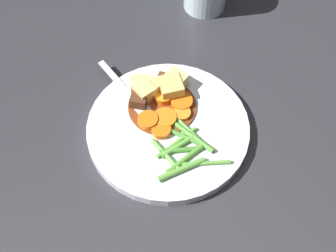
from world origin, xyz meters
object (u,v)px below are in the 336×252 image
carrot_slice_5 (165,119)px  meat_chunk_0 (139,101)px  meat_chunk_1 (164,81)px  fork (132,97)px  carrot_slice_3 (182,102)px  potato_chunk_4 (176,81)px  dinner_plate (168,129)px  carrot_slice_1 (160,91)px  carrot_slice_2 (182,114)px  carrot_slice_6 (148,121)px  potato_chunk_2 (151,89)px  carrot_slice_0 (163,97)px  potato_chunk_0 (141,85)px  carrot_slice_4 (161,130)px  potato_chunk_3 (171,88)px  potato_chunk_1 (144,93)px

carrot_slice_5 → meat_chunk_0: (0.04, 0.03, 0.01)m
meat_chunk_1 → fork: meat_chunk_1 is taller
carrot_slice_3 → potato_chunk_4: bearing=-8.1°
dinner_plate → carrot_slice_1: carrot_slice_1 is taller
carrot_slice_2 → carrot_slice_6: size_ratio=0.85×
carrot_slice_6 → potato_chunk_2: (0.05, -0.03, 0.01)m
carrot_slice_0 → carrot_slice_6: (-0.03, 0.04, -0.00)m
carrot_slice_0 → carrot_slice_2: carrot_slice_0 is taller
potato_chunk_0 → potato_chunk_2: size_ratio=1.26×
carrot_slice_2 → carrot_slice_3: bearing=-21.3°
carrot_slice_4 → carrot_slice_3: bearing=-53.5°
carrot_slice_2 → meat_chunk_0: bearing=51.4°
carrot_slice_2 → dinner_plate: bearing=110.2°
dinner_plate → meat_chunk_0: (0.05, 0.03, 0.02)m
carrot_slice_4 → potato_chunk_3: potato_chunk_3 is taller
potato_chunk_1 → fork: 0.02m
carrot_slice_3 → carrot_slice_5: same height
carrot_slice_3 → potato_chunk_1: potato_chunk_1 is taller
potato_chunk_1 → meat_chunk_1: (0.01, -0.04, -0.00)m
carrot_slice_4 → meat_chunk_1: 0.09m
potato_chunk_0 → potato_chunk_3: bearing=-121.6°
dinner_plate → potato_chunk_4: bearing=-31.4°
carrot_slice_1 → carrot_slice_6: bearing=140.2°
carrot_slice_0 → meat_chunk_1: 0.03m
carrot_slice_5 → potato_chunk_1: 0.06m
meat_chunk_0 → potato_chunk_2: bearing=-61.4°
carrot_slice_1 → potato_chunk_0: potato_chunk_0 is taller
carrot_slice_0 → potato_chunk_2: (0.02, 0.01, 0.01)m
carrot_slice_4 → carrot_slice_1: bearing=-20.4°
potato_chunk_4 → meat_chunk_1: size_ratio=1.51×
carrot_slice_0 → dinner_plate: bearing=166.2°
potato_chunk_2 → meat_chunk_0: 0.03m
carrot_slice_5 → potato_chunk_3: 0.05m
carrot_slice_1 → carrot_slice_4: size_ratio=1.19×
potato_chunk_1 → potato_chunk_3: size_ratio=0.77×
dinner_plate → carrot_slice_0: size_ratio=8.78×
carrot_slice_0 → carrot_slice_2: (-0.04, -0.02, -0.00)m
fork → carrot_slice_5: bearing=-152.1°
carrot_slice_3 → potato_chunk_0: bearing=44.5°
carrot_slice_4 → carrot_slice_5: same height
carrot_slice_6 → meat_chunk_1: size_ratio=1.44×
dinner_plate → carrot_slice_3: carrot_slice_3 is taller
carrot_slice_0 → potato_chunk_2: 0.02m
carrot_slice_0 → meat_chunk_0: meat_chunk_0 is taller
carrot_slice_4 → potato_chunk_2: size_ratio=1.17×
potato_chunk_4 → potato_chunk_1: bearing=93.8°
carrot_slice_1 → potato_chunk_2: size_ratio=1.39×
carrot_slice_1 → potato_chunk_4: 0.03m
carrot_slice_0 → potato_chunk_0: bearing=39.5°
carrot_slice_1 → carrot_slice_5: size_ratio=0.99×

